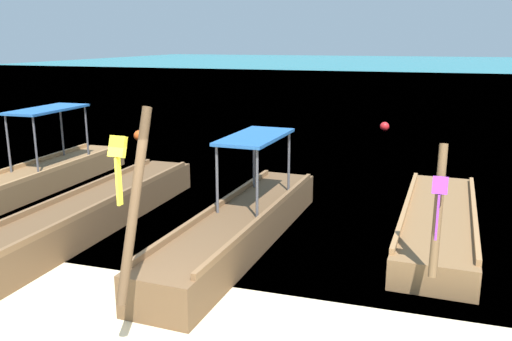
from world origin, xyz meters
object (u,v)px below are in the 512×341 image
at_px(longtail_boat_orange_ribbon, 91,214).
at_px(longtail_boat_violet_ribbon, 438,223).
at_px(longtail_boat_turquoise_ribbon, 30,179).
at_px(mooring_buoy_near, 139,136).
at_px(mooring_buoy_far, 385,127).
at_px(longtail_boat_yellow_ribbon, 240,226).

distance_m(longtail_boat_orange_ribbon, longtail_boat_violet_ribbon, 6.76).
bearing_deg(longtail_boat_turquoise_ribbon, mooring_buoy_near, 97.53).
bearing_deg(longtail_boat_violet_ribbon, longtail_boat_orange_ribbon, -165.14).
relative_size(longtail_boat_turquoise_ribbon, longtail_boat_orange_ribbon, 0.98).
bearing_deg(longtail_boat_turquoise_ribbon, longtail_boat_orange_ribbon, -31.31).
bearing_deg(longtail_boat_orange_ribbon, longtail_boat_turquoise_ribbon, 148.69).
height_order(longtail_boat_orange_ribbon, mooring_buoy_far, longtail_boat_orange_ribbon).
relative_size(longtail_boat_orange_ribbon, longtail_boat_yellow_ribbon, 1.08).
relative_size(longtail_boat_orange_ribbon, longtail_boat_violet_ribbon, 1.25).
relative_size(longtail_boat_orange_ribbon, mooring_buoy_near, 17.63).
bearing_deg(longtail_boat_violet_ribbon, longtail_boat_yellow_ribbon, -154.91).
bearing_deg(mooring_buoy_far, longtail_boat_violet_ribbon, -80.69).
distance_m(longtail_boat_yellow_ribbon, longtail_boat_violet_ribbon, 3.81).
bearing_deg(longtail_boat_orange_ribbon, longtail_boat_yellow_ribbon, 2.24).
xyz_separation_m(longtail_boat_turquoise_ribbon, mooring_buoy_far, (7.52, 11.93, -0.15)).
distance_m(mooring_buoy_near, mooring_buoy_far, 9.85).
height_order(longtail_boat_violet_ribbon, mooring_buoy_near, longtail_boat_violet_ribbon).
height_order(longtail_boat_yellow_ribbon, mooring_buoy_near, longtail_boat_yellow_ribbon).
distance_m(longtail_boat_yellow_ribbon, mooring_buoy_near, 10.96).
xyz_separation_m(longtail_boat_turquoise_ribbon, longtail_boat_violet_ribbon, (9.48, -0.06, -0.07)).
relative_size(longtail_boat_turquoise_ribbon, mooring_buoy_near, 17.36).
relative_size(longtail_boat_yellow_ribbon, mooring_buoy_near, 16.28).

